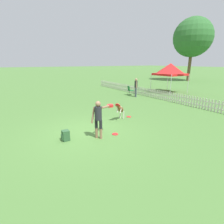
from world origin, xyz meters
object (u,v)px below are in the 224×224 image
(spectator_standing, at_px, (136,86))
(tree_left_grove, at_px, (193,38))
(handler_person, at_px, (99,115))
(backpack_on_grass, at_px, (66,136))
(frisbee_near_dog, at_px, (115,134))
(canopy_tent_main, at_px, (170,69))
(leaping_dog, at_px, (120,109))
(frisbee_near_handler, at_px, (129,117))
(folding_chair_blue_left, at_px, (130,90))

(spectator_standing, xyz_separation_m, tree_left_grove, (-6.26, 16.22, 5.68))
(handler_person, relative_size, backpack_on_grass, 3.69)
(frisbee_near_dog, xyz_separation_m, canopy_tent_main, (-6.17, 10.48, 2.28))
(canopy_tent_main, height_order, spectator_standing, canopy_tent_main)
(leaping_dog, bearing_deg, frisbee_near_handler, -112.22)
(leaping_dog, bearing_deg, spectator_standing, -81.88)
(backpack_on_grass, bearing_deg, frisbee_near_dog, 75.00)
(handler_person, bearing_deg, frisbee_near_handler, 85.24)
(leaping_dog, bearing_deg, canopy_tent_main, -98.48)
(frisbee_near_handler, height_order, canopy_tent_main, canopy_tent_main)
(handler_person, bearing_deg, backpack_on_grass, -146.17)
(backpack_on_grass, bearing_deg, tree_left_grove, 115.95)
(frisbee_near_dog, xyz_separation_m, tree_left_grove, (-12.37, 22.36, 6.65))
(frisbee_near_dog, bearing_deg, spectator_standing, 134.89)
(canopy_tent_main, relative_size, spectator_standing, 1.77)
(backpack_on_grass, height_order, tree_left_grove, tree_left_grove)
(spectator_standing, bearing_deg, backpack_on_grass, 149.05)
(frisbee_near_handler, bearing_deg, frisbee_near_dog, -50.27)
(tree_left_grove, bearing_deg, folding_chair_blue_left, -71.73)
(handler_person, distance_m, backpack_on_grass, 1.55)
(canopy_tent_main, bearing_deg, frisbee_near_dog, -59.49)
(canopy_tent_main, distance_m, spectator_standing, 4.53)
(frisbee_near_dog, height_order, tree_left_grove, tree_left_grove)
(folding_chair_blue_left, bearing_deg, leaping_dog, 155.46)
(folding_chair_blue_left, height_order, spectator_standing, spectator_standing)
(frisbee_near_handler, height_order, folding_chair_blue_left, folding_chair_blue_left)
(folding_chair_blue_left, bearing_deg, frisbee_near_handler, 159.03)
(frisbee_near_handler, relative_size, tree_left_grove, 0.03)
(handler_person, xyz_separation_m, leaping_dog, (-1.44, 1.99, -0.36))
(frisbee_near_dog, bearing_deg, frisbee_near_handler, 129.73)
(folding_chair_blue_left, bearing_deg, backpack_on_grass, 145.58)
(frisbee_near_dog, xyz_separation_m, spectator_standing, (-6.12, 6.14, 0.97))
(tree_left_grove, bearing_deg, leaping_dog, -62.71)
(frisbee_near_handler, xyz_separation_m, frisbee_near_dog, (1.66, -2.00, 0.00))
(backpack_on_grass, relative_size, canopy_tent_main, 0.14)
(frisbee_near_handler, bearing_deg, canopy_tent_main, 118.03)
(leaping_dog, xyz_separation_m, frisbee_near_dog, (1.49, -1.28, -0.59))
(handler_person, xyz_separation_m, spectator_standing, (-6.06, 6.85, 0.02))
(backpack_on_grass, bearing_deg, spectator_standing, 124.56)
(backpack_on_grass, distance_m, folding_chair_blue_left, 10.45)
(folding_chair_blue_left, bearing_deg, spectator_standing, -166.79)
(canopy_tent_main, bearing_deg, frisbee_near_handler, -61.97)
(spectator_standing, bearing_deg, handler_person, 156.00)
(canopy_tent_main, bearing_deg, backpack_on_grass, -65.61)
(leaping_dog, bearing_deg, folding_chair_blue_left, -77.05)
(handler_person, bearing_deg, leaping_dog, 90.41)
(leaping_dog, xyz_separation_m, folding_chair_blue_left, (-5.54, 4.92, -0.09))
(folding_chair_blue_left, xyz_separation_m, spectator_standing, (0.92, -0.06, 0.47))
(canopy_tent_main, height_order, tree_left_grove, tree_left_grove)
(frisbee_near_dog, bearing_deg, canopy_tent_main, 120.51)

